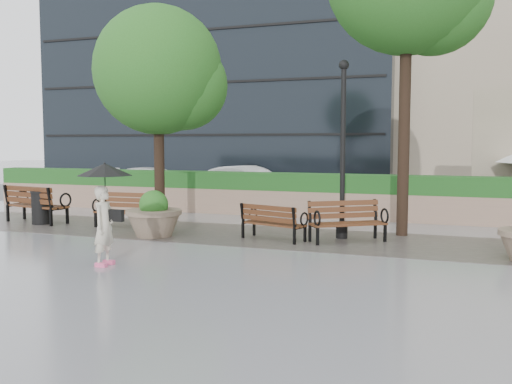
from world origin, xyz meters
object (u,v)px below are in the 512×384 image
(planter_left, at_px, (154,219))
(lamppost, at_px, (343,161))
(car_left, at_px, (156,184))
(car_right, at_px, (249,185))
(pedestrian, at_px, (105,204))
(bench_1, at_px, (127,217))
(bench_2, at_px, (273,230))
(bench_3, at_px, (347,230))
(trash_bin, at_px, (41,209))
(bench_0, at_px, (37,212))

(planter_left, distance_m, lamppost, 4.81)
(lamppost, bearing_deg, car_left, 143.47)
(car_right, bearing_deg, pedestrian, -162.55)
(bench_1, bearing_deg, bench_2, -8.97)
(bench_2, height_order, car_right, car_right)
(lamppost, xyz_separation_m, pedestrian, (-3.56, -4.52, -0.71))
(car_left, xyz_separation_m, pedestrian, (5.42, -11.17, 0.52))
(bench_2, height_order, planter_left, planter_left)
(bench_3, height_order, lamppost, lamppost)
(planter_left, xyz_separation_m, trash_bin, (-4.08, 0.73, 0.00))
(bench_3, bearing_deg, bench_1, 142.93)
(bench_2, xyz_separation_m, planter_left, (-2.91, -0.53, 0.20))
(bench_1, relative_size, car_right, 0.41)
(bench_2, distance_m, car_right, 8.01)
(car_right, bearing_deg, car_left, 97.46)
(trash_bin, xyz_separation_m, car_right, (3.60, 7.03, 0.26))
(car_left, bearing_deg, planter_left, -158.30)
(bench_0, height_order, lamppost, lamppost)
(car_left, bearing_deg, trash_bin, 175.81)
(bench_3, bearing_deg, bench_0, 144.18)
(planter_left, relative_size, lamppost, 0.32)
(car_left, relative_size, car_right, 1.04)
(bench_2, xyz_separation_m, lamppost, (1.48, 0.80, 1.63))
(bench_2, height_order, bench_3, bench_3)
(bench_2, distance_m, trash_bin, 7.00)
(pedestrian, bearing_deg, bench_0, 50.28)
(car_right, bearing_deg, bench_3, -132.83)
(bench_2, height_order, lamppost, lamppost)
(bench_2, xyz_separation_m, pedestrian, (-2.08, -3.71, 0.92))
(car_right, bearing_deg, bench_0, 160.76)
(planter_left, distance_m, trash_bin, 4.15)
(pedestrian, bearing_deg, bench_3, -44.36)
(pedestrian, bearing_deg, trash_bin, 49.87)
(bench_1, relative_size, car_left, 0.40)
(bench_2, bearing_deg, pedestrian, 78.20)
(bench_3, xyz_separation_m, pedestrian, (-3.78, -4.08, 0.89))
(lamppost, bearing_deg, car_right, 127.19)
(bench_0, relative_size, pedestrian, 1.10)
(bench_0, height_order, trash_bin, bench_0)
(planter_left, distance_m, car_left, 9.21)
(bench_0, bearing_deg, pedestrian, 152.83)
(planter_left, bearing_deg, bench_0, 168.10)
(lamppost, bearing_deg, bench_1, -177.25)
(bench_1, relative_size, bench_3, 0.97)
(bench_0, relative_size, trash_bin, 2.34)
(bench_0, distance_m, car_right, 7.89)
(bench_0, xyz_separation_m, car_left, (-0.19, 7.06, 0.33))
(bench_1, bearing_deg, bench_0, -179.78)
(planter_left, height_order, car_left, car_left)
(car_right, bearing_deg, lamppost, -132.24)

